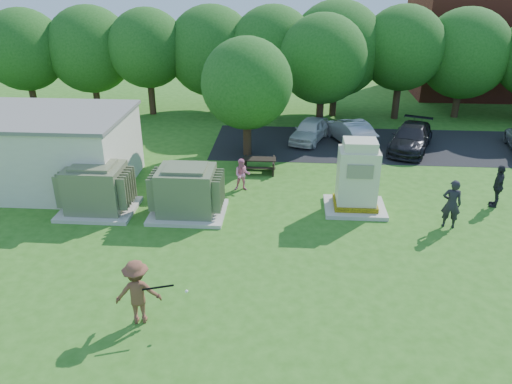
# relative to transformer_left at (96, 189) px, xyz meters

# --- Properties ---
(ground) EXTENTS (120.00, 120.00, 0.00)m
(ground) POSITION_rel_transformer_left_xyz_m (6.50, -4.50, -0.97)
(ground) COLOR #2D6619
(ground) RESTS_ON ground
(service_building) EXTENTS (10.00, 5.00, 3.20)m
(service_building) POSITION_rel_transformer_left_xyz_m (-4.50, 2.50, 0.63)
(service_building) COLOR beige
(service_building) RESTS_ON ground
(service_building_roof) EXTENTS (10.20, 5.20, 0.15)m
(service_building_roof) POSITION_rel_transformer_left_xyz_m (-4.50, 2.50, 2.31)
(service_building_roof) COLOR slate
(service_building_roof) RESTS_ON service_building
(parking_strip) EXTENTS (20.00, 6.00, 0.01)m
(parking_strip) POSITION_rel_transformer_left_xyz_m (13.50, 9.00, -0.96)
(parking_strip) COLOR #232326
(parking_strip) RESTS_ON ground
(transformer_left) EXTENTS (3.00, 2.40, 2.07)m
(transformer_left) POSITION_rel_transformer_left_xyz_m (0.00, 0.00, 0.00)
(transformer_left) COLOR beige
(transformer_left) RESTS_ON ground
(transformer_right) EXTENTS (3.00, 2.40, 2.07)m
(transformer_right) POSITION_rel_transformer_left_xyz_m (3.70, 0.00, 0.00)
(transformer_right) COLOR beige
(transformer_right) RESTS_ON ground
(generator_cabinet) EXTENTS (2.47, 2.02, 3.01)m
(generator_cabinet) POSITION_rel_transformer_left_xyz_m (10.49, 0.90, 0.35)
(generator_cabinet) COLOR beige
(generator_cabinet) RESTS_ON ground
(picnic_table) EXTENTS (1.60, 1.20, 0.68)m
(picnic_table) POSITION_rel_transformer_left_xyz_m (6.29, 4.66, -0.54)
(picnic_table) COLOR black
(picnic_table) RESTS_ON ground
(batter) EXTENTS (1.38, 0.95, 1.97)m
(batter) POSITION_rel_transformer_left_xyz_m (3.64, -6.65, 0.01)
(batter) COLOR brown
(batter) RESTS_ON ground
(person_by_generator) EXTENTS (0.79, 0.60, 1.96)m
(person_by_generator) POSITION_rel_transformer_left_xyz_m (13.93, -0.34, 0.01)
(person_by_generator) COLOR black
(person_by_generator) RESTS_ON ground
(person_at_picnic) EXTENTS (0.75, 0.60, 1.47)m
(person_at_picnic) POSITION_rel_transformer_left_xyz_m (5.67, 2.49, -0.23)
(person_at_picnic) COLOR pink
(person_at_picnic) RESTS_ON ground
(person_walking_right) EXTENTS (0.77, 1.16, 1.82)m
(person_walking_right) POSITION_rel_transformer_left_xyz_m (16.37, 1.64, -0.06)
(person_walking_right) COLOR #232429
(person_walking_right) RESTS_ON ground
(car_white) EXTENTS (2.66, 3.98, 1.26)m
(car_white) POSITION_rel_transformer_left_xyz_m (8.85, 9.49, -0.34)
(car_white) COLOR silver
(car_white) RESTS_ON ground
(car_silver_a) EXTENTS (2.82, 4.25, 1.32)m
(car_silver_a) POSITION_rel_transformer_left_xyz_m (11.08, 9.39, -0.31)
(car_silver_a) COLOR #9D9DA1
(car_silver_a) RESTS_ON ground
(car_dark) EXTENTS (3.40, 4.98, 1.34)m
(car_dark) POSITION_rel_transformer_left_xyz_m (14.26, 8.41, -0.30)
(car_dark) COLOR black
(car_dark) RESTS_ON ground
(batting_equipment) EXTENTS (1.46, 0.36, 0.27)m
(batting_equipment) POSITION_rel_transformer_left_xyz_m (4.29, -6.78, 0.29)
(batting_equipment) COLOR black
(batting_equipment) RESTS_ON ground
(tree_row) EXTENTS (41.30, 13.30, 7.30)m
(tree_row) POSITION_rel_transformer_left_xyz_m (8.25, 14.00, 3.18)
(tree_row) COLOR #47301E
(tree_row) RESTS_ON ground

